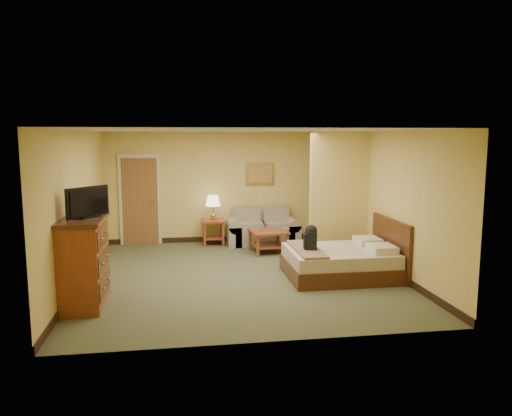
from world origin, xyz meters
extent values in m
plane|color=#4E5336|center=(0.00, 0.00, 0.00)|extent=(6.00, 6.00, 0.00)
plane|color=white|center=(0.00, 0.00, 2.60)|extent=(6.00, 6.00, 0.00)
cube|color=#DFC15F|center=(0.00, 3.00, 1.30)|extent=(5.50, 0.02, 2.60)
cube|color=#DFC15F|center=(-2.75, 0.00, 1.30)|extent=(0.02, 6.00, 2.60)
cube|color=#DFC15F|center=(2.75, 0.00, 1.30)|extent=(0.02, 6.00, 2.60)
cube|color=#DFC15F|center=(2.15, 0.93, 1.30)|extent=(1.20, 0.15, 2.60)
cube|color=beige|center=(-1.95, 2.97, 1.05)|extent=(0.94, 0.06, 2.10)
cube|color=brown|center=(-1.95, 2.96, 1.00)|extent=(0.80, 0.04, 2.00)
cylinder|color=#B79743|center=(-1.65, 2.90, 1.00)|extent=(0.04, 0.12, 0.04)
cube|color=black|center=(0.00, 2.99, 0.06)|extent=(5.50, 0.02, 0.12)
cube|color=gray|center=(0.86, 2.52, 0.21)|extent=(1.37, 0.74, 0.41)
cube|color=gray|center=(0.86, 2.84, 0.63)|extent=(1.37, 0.18, 0.43)
cube|color=gray|center=(0.17, 2.52, 0.23)|extent=(0.29, 0.74, 0.46)
cube|color=gray|center=(1.55, 2.52, 0.23)|extent=(0.29, 0.74, 0.46)
cube|color=maroon|center=(-0.29, 2.65, 0.56)|extent=(0.52, 0.52, 0.04)
cube|color=maroon|center=(-0.29, 2.65, 0.16)|extent=(0.44, 0.44, 0.03)
cube|color=maroon|center=(-0.50, 2.44, 0.27)|extent=(0.05, 0.05, 0.53)
cube|color=maroon|center=(-0.08, 2.44, 0.27)|extent=(0.05, 0.05, 0.53)
cube|color=maroon|center=(-0.50, 2.86, 0.27)|extent=(0.05, 0.05, 0.53)
cube|color=maroon|center=(-0.08, 2.86, 0.27)|extent=(0.05, 0.05, 0.53)
cylinder|color=#B79743|center=(-0.29, 2.65, 0.60)|extent=(0.17, 0.17, 0.04)
cylinder|color=#B79743|center=(-0.29, 2.65, 0.82)|extent=(0.02, 0.02, 0.29)
cone|color=white|center=(-0.29, 2.65, 1.03)|extent=(0.34, 0.34, 0.24)
cube|color=maroon|center=(0.82, 1.64, 0.46)|extent=(0.83, 0.83, 0.04)
cube|color=maroon|center=(0.82, 1.64, 0.16)|extent=(0.71, 0.71, 0.03)
cube|color=maroon|center=(0.50, 1.32, 0.23)|extent=(0.05, 0.05, 0.45)
cube|color=maroon|center=(1.15, 1.97, 0.23)|extent=(0.05, 0.05, 0.45)
cube|color=#B78E3F|center=(0.86, 2.98, 1.60)|extent=(0.68, 0.03, 0.53)
cube|color=#AB7134|center=(0.86, 2.96, 1.60)|extent=(0.57, 0.02, 0.42)
cube|color=maroon|center=(-2.48, -1.24, 0.63)|extent=(0.58, 1.15, 1.26)
cube|color=#43210F|center=(-2.48, -1.24, 1.29)|extent=(0.65, 1.24, 0.06)
cube|color=black|center=(-2.38, -1.24, 1.33)|extent=(0.35, 0.37, 0.03)
cube|color=black|center=(-2.38, -1.24, 1.55)|extent=(0.52, 0.61, 0.45)
cube|color=#43210F|center=(1.75, -0.38, 0.14)|extent=(1.87, 1.50, 0.28)
cube|color=beige|center=(1.75, -0.38, 0.39)|extent=(1.81, 1.44, 0.22)
cube|color=#43210F|center=(2.71, -0.38, 0.51)|extent=(0.06, 1.59, 1.03)
cube|color=silver|center=(2.40, -0.71, 0.56)|extent=(0.42, 0.51, 0.13)
cube|color=silver|center=(2.40, -0.05, 0.56)|extent=(0.42, 0.51, 0.13)
cube|color=olive|center=(1.14, -0.38, 0.52)|extent=(0.42, 1.40, 0.05)
cube|color=black|center=(1.20, -0.45, 0.68)|extent=(0.22, 0.29, 0.36)
sphere|color=black|center=(1.20, -0.45, 0.86)|extent=(0.22, 0.22, 0.22)
camera|label=1|loc=(-1.06, -8.72, 2.51)|focal=35.00mm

